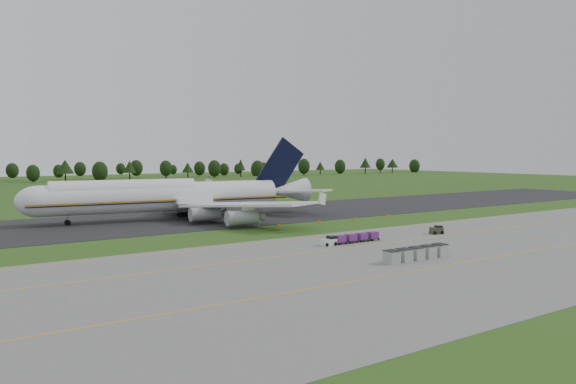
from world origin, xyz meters
TOP-DOWN VIEW (x-y plane):
  - ground at (0.00, 0.00)m, footprint 600.00×600.00m
  - apron at (0.00, -34.00)m, footprint 300.00×52.00m
  - taxiway at (0.00, 28.00)m, footprint 300.00×40.00m
  - apron_markings at (0.00, -26.98)m, footprint 300.00×30.20m
  - tree_line at (18.32, 218.73)m, footprint 529.31×21.92m
  - aircraft at (-14.51, 28.96)m, footprint 66.93×64.54m
  - baggage_train at (-3.24, -18.67)m, footprint 11.76×1.50m
  - utility_cart at (16.65, -19.81)m, footprint 2.48×1.83m
  - uld_row at (-5.16, -35.03)m, footprint 11.42×1.82m
  - edge_markers at (13.82, 5.05)m, footprint 31.00×0.30m

SIDE VIEW (x-z plane):
  - ground at x=0.00m, z-range 0.00..0.00m
  - apron at x=0.00m, z-range 0.00..0.06m
  - taxiway at x=0.00m, z-range 0.00..0.08m
  - apron_markings at x=0.00m, z-range 0.06..0.07m
  - edge_markers at x=13.82m, z-range -0.03..0.57m
  - utility_cart at x=16.65m, z-range 0.05..1.27m
  - baggage_train at x=-3.24m, z-range 0.10..1.55m
  - uld_row at x=-5.16m, z-range 0.07..1.87m
  - aircraft at x=-14.51m, z-range -4.02..14.71m
  - tree_line at x=18.32m, z-range 0.18..11.93m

